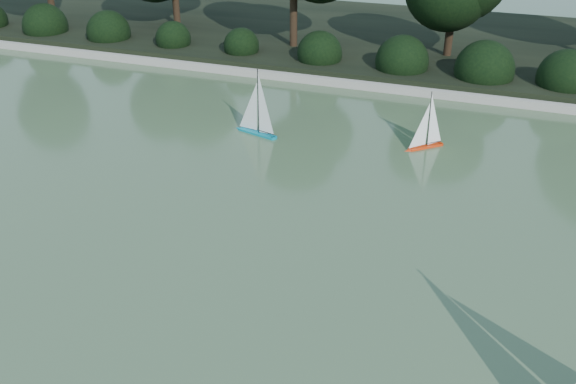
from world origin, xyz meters
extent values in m
plane|color=#364F2F|center=(0.00, 0.00, 0.00)|extent=(80.00, 80.00, 0.00)
cube|color=gray|center=(0.00, 9.00, 0.09)|extent=(40.00, 0.35, 0.18)
cube|color=black|center=(0.00, 13.00, 0.15)|extent=(40.00, 8.00, 0.30)
cylinder|color=black|center=(-11.00, 11.20, 0.76)|extent=(0.20, 0.20, 1.51)
cylinder|color=black|center=(-7.00, 11.80, 0.68)|extent=(0.20, 0.20, 1.37)
cylinder|color=black|center=(-3.00, 10.90, 0.83)|extent=(0.20, 0.20, 1.66)
cylinder|color=black|center=(1.00, 11.40, 0.63)|extent=(0.20, 0.20, 1.26)
sphere|color=black|center=(-10.00, 9.90, 0.45)|extent=(1.10, 1.10, 1.10)
sphere|color=black|center=(-8.00, 9.90, 0.45)|extent=(1.10, 1.10, 1.10)
sphere|color=black|center=(-6.00, 9.90, 0.45)|extent=(1.10, 1.10, 1.10)
sphere|color=black|center=(-4.00, 9.90, 0.45)|extent=(1.10, 1.10, 1.10)
sphere|color=black|center=(-2.00, 9.90, 0.45)|extent=(1.10, 1.10, 1.10)
sphere|color=black|center=(0.00, 9.90, 0.45)|extent=(1.10, 1.10, 1.10)
sphere|color=black|center=(2.00, 9.90, 0.45)|extent=(1.10, 1.10, 1.10)
sphere|color=black|center=(4.00, 9.90, 0.45)|extent=(1.10, 1.10, 1.10)
cube|color=red|center=(1.36, 6.06, 0.03)|extent=(0.59, 0.57, 0.07)
cone|color=red|center=(1.07, 5.79, 0.03)|extent=(0.19, 0.19, 0.14)
cylinder|color=red|center=(1.60, 6.30, 0.03)|extent=(0.12, 0.12, 0.07)
cylinder|color=black|center=(1.38, 6.09, 0.60)|extent=(0.02, 0.02, 1.05)
cylinder|color=black|center=(1.49, 6.19, 0.11)|extent=(0.24, 0.22, 0.01)
cube|color=#077789|center=(-1.86, 5.58, 0.04)|extent=(0.84, 0.39, 0.08)
cone|color=#077789|center=(-2.32, 5.72, 0.04)|extent=(0.21, 0.21, 0.17)
cylinder|color=#077789|center=(-1.46, 5.47, 0.04)|extent=(0.12, 0.12, 0.08)
cylinder|color=black|center=(-1.82, 5.57, 0.72)|extent=(0.02, 0.02, 1.28)
cylinder|color=black|center=(-1.64, 5.52, 0.13)|extent=(0.37, 0.12, 0.01)
camera|label=1|loc=(2.70, -5.16, 4.91)|focal=40.00mm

